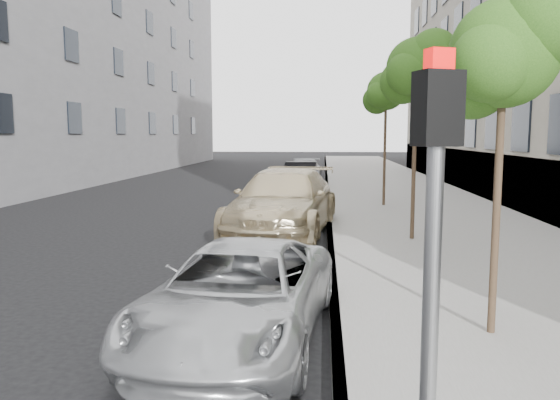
# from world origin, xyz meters

# --- Properties ---
(ground) EXTENTS (160.00, 160.00, 0.00)m
(ground) POSITION_xyz_m (0.00, 0.00, 0.00)
(ground) COLOR black
(ground) RESTS_ON ground
(sidewalk) EXTENTS (6.40, 72.00, 0.14)m
(sidewalk) POSITION_xyz_m (4.30, 24.00, 0.07)
(sidewalk) COLOR gray
(sidewalk) RESTS_ON ground
(curb) EXTENTS (0.15, 72.00, 0.14)m
(curb) POSITION_xyz_m (1.18, 24.00, 0.07)
(curb) COLOR #9E9B93
(curb) RESTS_ON ground
(tree_near) EXTENTS (1.69, 1.49, 4.41)m
(tree_near) POSITION_xyz_m (3.23, 1.50, 3.72)
(tree_near) COLOR #38281C
(tree_near) RESTS_ON sidewalk
(tree_mid) EXTENTS (1.79, 1.59, 5.05)m
(tree_mid) POSITION_xyz_m (3.23, 8.00, 4.30)
(tree_mid) COLOR #38281C
(tree_mid) RESTS_ON sidewalk
(tree_far) EXTENTS (1.72, 1.52, 4.97)m
(tree_far) POSITION_xyz_m (3.23, 14.50, 4.26)
(tree_far) COLOR #38281C
(tree_far) RESTS_ON sidewalk
(signal_pole) EXTENTS (0.29, 0.25, 3.05)m
(signal_pole) POSITION_xyz_m (1.62, -2.44, 2.05)
(signal_pole) COLOR #939699
(signal_pole) RESTS_ON sidewalk
(minivan) EXTENTS (2.56, 4.77, 1.27)m
(minivan) POSITION_xyz_m (-0.10, 1.27, 0.64)
(minivan) COLOR #B5B8BA
(minivan) RESTS_ON ground
(suv) EXTENTS (3.19, 6.29, 1.75)m
(suv) POSITION_xyz_m (-0.10, 9.14, 0.88)
(suv) COLOR #CCB991
(suv) RESTS_ON ground
(sedan_blue) EXTENTS (2.40, 4.69, 1.53)m
(sedan_blue) POSITION_xyz_m (-0.65, 15.00, 0.76)
(sedan_blue) COLOR #101A38
(sedan_blue) RESTS_ON ground
(sedan_black) EXTENTS (1.62, 4.31, 1.41)m
(sedan_black) POSITION_xyz_m (-0.10, 20.30, 0.70)
(sedan_black) COLOR black
(sedan_black) RESTS_ON ground
(sedan_rear) EXTENTS (2.02, 4.65, 1.33)m
(sedan_rear) POSITION_xyz_m (-0.10, 25.33, 0.67)
(sedan_rear) COLOR gray
(sedan_rear) RESTS_ON ground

